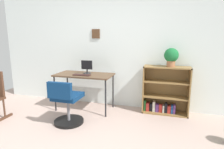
{
  "coord_description": "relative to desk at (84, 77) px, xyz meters",
  "views": [
    {
      "loc": [
        1.25,
        -1.79,
        1.51
      ],
      "look_at": [
        0.32,
        1.41,
        0.84
      ],
      "focal_mm": 30.13,
      "sensor_mm": 36.0,
      "label": 1
    }
  ],
  "objects": [
    {
      "name": "potted_plant_on_shelf",
      "position": [
        1.69,
        0.22,
        0.45
      ],
      "size": [
        0.27,
        0.27,
        0.35
      ],
      "color": "#9E6642",
      "rests_on": "bookshelf_low"
    },
    {
      "name": "desk",
      "position": [
        0.0,
        0.0,
        0.0
      ],
      "size": [
        1.17,
        0.6,
        0.76
      ],
      "color": "brown",
      "rests_on": "ground_plane"
    },
    {
      "name": "keyboard",
      "position": [
        0.01,
        -0.13,
        0.07
      ],
      "size": [
        0.34,
        0.12,
        0.02
      ],
      "primitive_type": "cube",
      "color": "#331E1C",
      "rests_on": "desk"
    },
    {
      "name": "monitor",
      "position": [
        0.03,
        0.07,
        0.19
      ],
      "size": [
        0.24,
        0.17,
        0.27
      ],
      "color": "#262628",
      "rests_on": "desk"
    },
    {
      "name": "office_chair",
      "position": [
        -0.01,
        -0.74,
        -0.34
      ],
      "size": [
        0.52,
        0.54,
        0.8
      ],
      "color": "black",
      "rests_on": "ground_plane"
    },
    {
      "name": "wall_back",
      "position": [
        0.35,
        0.47,
        0.52
      ],
      "size": [
        5.2,
        0.12,
        2.44
      ],
      "color": "silver",
      "rests_on": "ground_plane"
    },
    {
      "name": "bookshelf_low",
      "position": [
        1.61,
        0.28,
        -0.28
      ],
      "size": [
        0.88,
        0.3,
        0.95
      ],
      "color": "olive",
      "rests_on": "ground_plane"
    }
  ]
}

